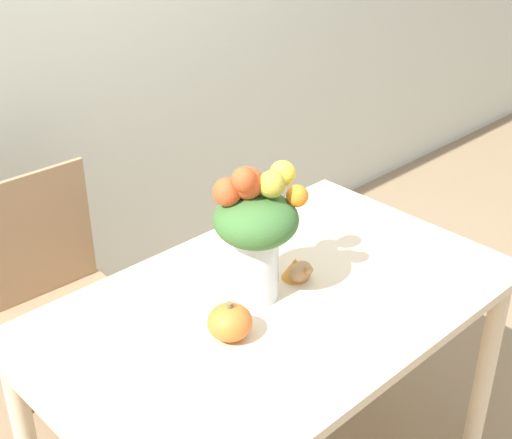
{
  "coord_description": "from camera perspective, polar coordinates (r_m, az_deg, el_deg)",
  "views": [
    {
      "loc": [
        -1.15,
        -1.13,
        1.92
      ],
      "look_at": [
        -0.02,
        0.05,
        1.02
      ],
      "focal_mm": 50.0,
      "sensor_mm": 36.0,
      "label": 1
    }
  ],
  "objects": [
    {
      "name": "flower_vase",
      "position": [
        1.89,
        0.05,
        -0.7
      ],
      "size": [
        0.27,
        0.23,
        0.4
      ],
      "color": "silver",
      "rests_on": "dining_table"
    },
    {
      "name": "turkey_figurine",
      "position": [
        2.05,
        3.33,
        -4.02
      ],
      "size": [
        0.08,
        0.11,
        0.06
      ],
      "color": "#A87A4C",
      "rests_on": "dining_table"
    },
    {
      "name": "dining_table",
      "position": [
        2.05,
        1.44,
        -8.95
      ],
      "size": [
        1.36,
        0.83,
        0.78
      ],
      "color": "beige",
      "rests_on": "ground_plane"
    },
    {
      "name": "dining_chair_near_window",
      "position": [
        2.58,
        -15.08,
        -6.32
      ],
      "size": [
        0.43,
        0.43,
        0.92
      ],
      "rotation": [
        0.0,
        0.0,
        -0.02
      ],
      "color": "#9E7A56",
      "rests_on": "ground_plane"
    },
    {
      "name": "pumpkin",
      "position": [
        1.82,
        -2.11,
        -8.19
      ],
      "size": [
        0.12,
        0.12,
        0.11
      ],
      "color": "orange",
      "rests_on": "dining_table"
    },
    {
      "name": "wall_back",
      "position": [
        2.74,
        -18.46,
        15.35
      ],
      "size": [
        8.0,
        0.06,
        2.7
      ],
      "color": "silver",
      "rests_on": "ground_plane"
    }
  ]
}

